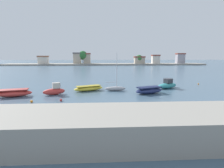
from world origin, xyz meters
The scene contains 12 objects.
ground_plane centered at (0.00, 0.00, 0.00)m, with size 400.00×400.00×0.00m, color #476075.
seawall_embankment centered at (0.00, -6.28, 1.04)m, with size 99.44×5.13×2.08m, color gray.
moored_boat_0 centered at (-14.92, 7.87, 0.51)m, with size 5.16×2.85×1.07m.
moored_boat_1 centered at (-9.33, 8.79, 0.65)m, with size 3.41×2.24×1.83m.
moored_boat_2 centered at (-4.38, 11.54, 0.41)m, with size 5.24×3.37×0.87m.
moored_boat_3 centered at (0.12, 11.29, 0.44)m, with size 3.55×1.07×6.37m.
moored_boat_4 centered at (5.27, 8.86, 0.51)m, with size 5.01×3.20×1.07m.
moored_boat_5 centered at (9.79, 13.13, 0.59)m, with size 4.76×3.78×1.75m.
mooring_buoy_0 centered at (-11.05, 4.35, 0.17)m, with size 0.33×0.33×0.33m, color orange.
mooring_buoy_1 centered at (-7.48, 4.86, 0.16)m, with size 0.33×0.33×0.33m, color red.
mooring_buoy_2 centered at (17.62, 16.70, 0.13)m, with size 0.27×0.27×0.27m, color orange.
distant_shoreline centered at (1.61, 90.07, 1.93)m, with size 119.82×11.75×8.44m.
Camera 1 is at (-2.03, -17.93, 5.98)m, focal length 28.32 mm.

